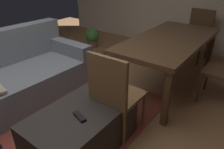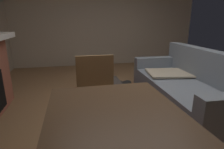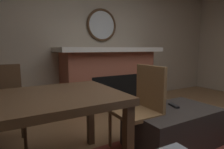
{
  "view_description": "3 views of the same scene",
  "coord_description": "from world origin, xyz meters",
  "views": [
    {
      "loc": [
        -1.15,
        -1.75,
        1.62
      ],
      "look_at": [
        0.58,
        -0.46,
        0.51
      ],
      "focal_mm": 33.52,
      "sensor_mm": 36.0,
      "label": 1
    },
    {
      "loc": [
        2.25,
        -0.97,
        1.31
      ],
      "look_at": [
        0.18,
        -0.51,
        0.7
      ],
      "focal_mm": 29.74,
      "sensor_mm": 36.0,
      "label": 2
    },
    {
      "loc": [
        1.53,
        0.81,
        1.11
      ],
      "look_at": [
        0.78,
        -0.49,
        0.9
      ],
      "focal_mm": 29.66,
      "sensor_mm": 36.0,
      "label": 3
    }
  ],
  "objects": [
    {
      "name": "floor",
      "position": [
        0.0,
        0.0,
        0.0
      ],
      "size": [
        8.18,
        8.18,
        0.0
      ],
      "primitive_type": "plane",
      "color": "olive"
    },
    {
      "name": "dining_chair_west",
      "position": [
        0.27,
        -0.71,
        0.52
      ],
      "size": [
        0.44,
        0.44,
        0.93
      ],
      "color": "brown",
      "rests_on": "ground"
    },
    {
      "name": "wall_left",
      "position": [
        -3.41,
        0.0,
        1.25
      ],
      "size": [
        0.12,
        5.73,
        2.5
      ],
      "primitive_type": "cube",
      "color": "#B7A893",
      "rests_on": "ground"
    },
    {
      "name": "area_rug",
      "position": [
        -0.08,
        0.04,
        0.01
      ],
      "size": [
        2.6,
        2.0,
        0.01
      ],
      "primitive_type": "cube",
      "color": "brown",
      "rests_on": "ground"
    },
    {
      "name": "couch",
      "position": [
        -0.1,
        0.74,
        0.31
      ],
      "size": [
        2.16,
        0.99,
        0.89
      ],
      "color": "slate",
      "rests_on": "ground"
    },
    {
      "name": "tv_remote",
      "position": [
        -0.15,
        -0.64,
        0.45
      ],
      "size": [
        0.09,
        0.17,
        0.02
      ],
      "primitive_type": "cube",
      "rotation": [
        0.0,
        0.0,
        -0.29
      ],
      "color": "black",
      "rests_on": "ottoman_coffee_table"
    },
    {
      "name": "ottoman_coffee_table",
      "position": [
        -0.08,
        -0.59,
        0.22
      ],
      "size": [
        1.02,
        0.63,
        0.44
      ],
      "primitive_type": "cube",
      "color": "#2D2826",
      "rests_on": "ground"
    },
    {
      "name": "small_dog",
      "position": [
        -0.87,
        -0.05,
        0.15
      ],
      "size": [
        0.48,
        0.46,
        0.26
      ],
      "color": "black",
      "rests_on": "ground"
    }
  ]
}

